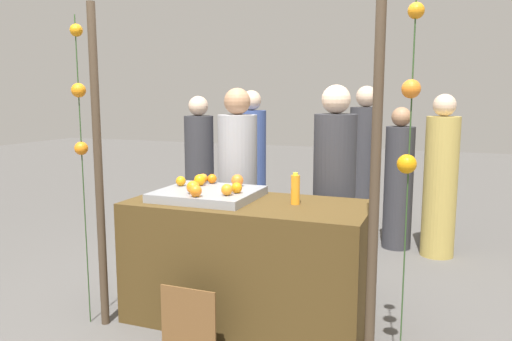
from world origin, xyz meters
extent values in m
plane|color=#565451|center=(0.00, 0.00, 0.00)|extent=(24.00, 24.00, 0.00)
cube|color=#4C3819|center=(0.00, 0.00, 0.43)|extent=(1.67, 0.78, 0.86)
cube|color=gray|center=(-0.32, 0.02, 0.89)|extent=(0.69, 0.62, 0.06)
sphere|color=orange|center=(-0.11, -0.12, 0.96)|extent=(0.08, 0.08, 0.08)
sphere|color=orange|center=(-0.08, -0.02, 0.96)|extent=(0.08, 0.08, 0.08)
sphere|color=orange|center=(-0.58, 0.09, 0.96)|extent=(0.07, 0.07, 0.07)
sphere|color=orange|center=(-0.41, 0.27, 0.96)|extent=(0.07, 0.07, 0.07)
sphere|color=orange|center=(-0.18, 0.22, 0.97)|extent=(0.09, 0.09, 0.09)
sphere|color=orange|center=(-0.48, 0.25, 0.96)|extent=(0.07, 0.07, 0.07)
sphere|color=orange|center=(-0.28, -0.24, 0.96)|extent=(0.08, 0.08, 0.08)
sphere|color=orange|center=(-0.46, 0.15, 0.96)|extent=(0.09, 0.09, 0.09)
sphere|color=orange|center=(-0.35, -0.15, 0.97)|extent=(0.09, 0.09, 0.09)
cylinder|color=orange|center=(0.33, 0.04, 0.96)|extent=(0.06, 0.06, 0.20)
cylinder|color=yellow|center=(0.33, 0.04, 1.07)|extent=(0.03, 0.03, 0.02)
cube|color=brown|center=(-0.16, -0.60, 0.21)|extent=(0.37, 0.01, 0.44)
cube|color=black|center=(-0.16, -0.58, 0.21)|extent=(0.35, 0.02, 0.42)
cylinder|color=#99999E|center=(-0.38, 0.71, 0.72)|extent=(0.33, 0.33, 1.43)
sphere|color=#A87A59|center=(-0.38, 0.71, 1.54)|extent=(0.22, 0.22, 0.22)
cylinder|color=#333338|center=(0.45, 0.72, 0.73)|extent=(0.34, 0.34, 1.45)
sphere|color=beige|center=(0.45, 0.72, 1.56)|extent=(0.23, 0.23, 0.23)
cylinder|color=#384C8C|center=(-0.79, 2.06, 0.71)|extent=(0.33, 0.33, 1.43)
sphere|color=beige|center=(-0.79, 2.06, 1.54)|extent=(0.22, 0.22, 0.22)
cylinder|color=#333338|center=(-1.26, 1.71, 0.69)|extent=(0.32, 0.32, 1.37)
sphere|color=beige|center=(-1.26, 1.71, 1.48)|extent=(0.21, 0.21, 0.21)
cylinder|color=#333338|center=(0.82, 2.15, 0.64)|extent=(0.30, 0.30, 1.28)
sphere|color=#A87A59|center=(0.82, 2.15, 1.38)|extent=(0.20, 0.20, 0.20)
cylinder|color=#333338|center=(0.43, 2.36, 0.73)|extent=(0.34, 0.34, 1.47)
sphere|color=beige|center=(0.43, 2.36, 1.58)|extent=(0.23, 0.23, 0.23)
cylinder|color=tan|center=(1.23, 2.02, 0.70)|extent=(0.32, 0.32, 1.39)
sphere|color=beige|center=(1.23, 2.02, 1.50)|extent=(0.22, 0.22, 0.22)
cylinder|color=#473828|center=(-0.92, -0.43, 1.10)|extent=(0.06, 0.06, 2.19)
cylinder|color=#473828|center=(0.92, -0.43, 1.10)|extent=(0.06, 0.06, 2.19)
cylinder|color=#2D4C23|center=(-1.03, -0.45, 1.06)|extent=(0.01, 0.01, 2.12)
sphere|color=orange|center=(-1.03, -0.44, 2.02)|extent=(0.08, 0.08, 0.08)
sphere|color=orange|center=(-1.03, -0.45, 1.63)|extent=(0.10, 0.10, 0.10)
sphere|color=orange|center=(-1.04, -0.45, 1.24)|extent=(0.09, 0.09, 0.09)
cylinder|color=#2D4C23|center=(1.09, -0.47, 1.06)|extent=(0.01, 0.01, 2.12)
sphere|color=orange|center=(1.09, -0.46, 2.02)|extent=(0.08, 0.08, 0.08)
sphere|color=orange|center=(1.09, -0.47, 1.63)|extent=(0.10, 0.10, 0.10)
sphere|color=orange|center=(1.08, -0.47, 1.24)|extent=(0.10, 0.10, 0.10)
camera|label=1|loc=(1.27, -3.18, 1.60)|focal=35.23mm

